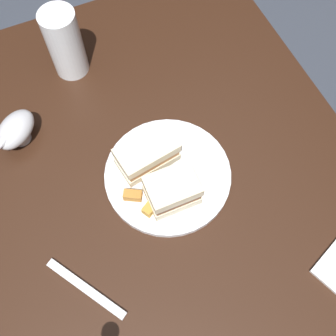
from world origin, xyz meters
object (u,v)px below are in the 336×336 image
at_px(plate, 168,175).
at_px(pint_glass, 66,47).
at_px(fork, 86,289).
at_px(sandwich_half_left, 147,154).
at_px(gravy_boat, 15,130).
at_px(sandwich_half_right, 172,190).

distance_m(plate, pint_glass, 0.38).
bearing_deg(fork, plate, -90.00).
bearing_deg(sandwich_half_left, gravy_boat, -126.06).
height_order(plate, fork, plate).
bearing_deg(gravy_boat, fork, 4.21).
height_order(plate, gravy_boat, gravy_boat).
height_order(pint_glass, gravy_boat, pint_glass).
height_order(sandwich_half_left, pint_glass, pint_glass).
xyz_separation_m(gravy_boat, fork, (0.36, 0.03, -0.04)).
distance_m(plate, fork, 0.28).
xyz_separation_m(sandwich_half_right, pint_glass, (-0.41, -0.08, 0.02)).
height_order(sandwich_half_right, gravy_boat, sandwich_half_right).
bearing_deg(gravy_boat, plate, 50.54).
height_order(sandwich_half_right, pint_glass, pint_glass).
bearing_deg(gravy_boat, pint_glass, 130.33).
relative_size(plate, fork, 1.48).
bearing_deg(sandwich_half_right, sandwich_half_left, -171.37).
distance_m(sandwich_half_left, sandwich_half_right, 0.10).
bearing_deg(sandwich_half_left, pint_glass, -168.01).
relative_size(sandwich_half_right, fork, 0.56).
distance_m(pint_glass, fork, 0.53).
relative_size(plate, pint_glass, 1.58).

